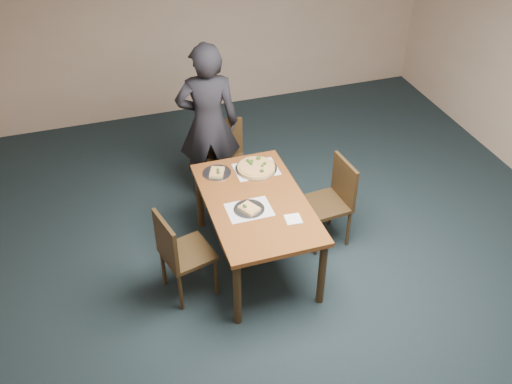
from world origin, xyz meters
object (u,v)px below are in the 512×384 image
object	(u,v)px
chair_left	(179,251)
diner	(208,124)
dining_table	(256,208)
pizza_pan	(256,167)
slice_plate_near	(249,209)
slice_plate_far	(217,172)
chair_far	(226,156)
chair_right	(333,197)

from	to	relation	value
chair_left	diner	distance (m)	1.60
dining_table	pizza_pan	size ratio (longest dim) A/B	3.63
chair_left	diner	xyz separation A→B (m)	(0.64, 1.41, 0.39)
chair_left	diner	size ratio (longest dim) A/B	0.50
chair_left	pizza_pan	bearing A→B (deg)	-68.28
slice_plate_near	slice_plate_far	xyz separation A→B (m)	(-0.13, 0.63, -0.00)
chair_left	slice_plate_near	xyz separation A→B (m)	(0.68, 0.09, 0.25)
dining_table	chair_far	xyz separation A→B (m)	(0.02, 1.15, -0.14)
slice_plate_near	dining_table	bearing A→B (deg)	46.66
chair_right	pizza_pan	xyz separation A→B (m)	(-0.68, 0.38, 0.26)
chair_far	slice_plate_near	world-z (taller)	chair_far
slice_plate_near	chair_far	bearing A→B (deg)	84.59
chair_far	diner	world-z (taller)	diner
chair_right	pizza_pan	size ratio (longest dim) A/B	2.20
dining_table	slice_plate_far	distance (m)	0.59
dining_table	slice_plate_far	size ratio (longest dim) A/B	5.36
chair_right	dining_table	bearing A→B (deg)	-88.24
dining_table	chair_left	bearing A→B (deg)	-165.85
slice_plate_far	chair_far	bearing A→B (deg)	68.08
diner	pizza_pan	bearing A→B (deg)	122.07
chair_left	chair_right	distance (m)	1.64
dining_table	pizza_pan	xyz separation A→B (m)	(0.16, 0.48, 0.11)
dining_table	slice_plate_near	world-z (taller)	slice_plate_near
chair_left	chair_right	size ratio (longest dim) A/B	1.00
dining_table	slice_plate_far	world-z (taller)	slice_plate_far
pizza_pan	slice_plate_far	distance (m)	0.39
chair_left	slice_plate_near	world-z (taller)	chair_left
chair_right	diner	xyz separation A→B (m)	(-0.97, 1.12, 0.39)
chair_right	slice_plate_near	size ratio (longest dim) A/B	3.25
chair_right	chair_left	bearing A→B (deg)	-84.71
chair_right	diner	world-z (taller)	diner
chair_left	chair_far	bearing A→B (deg)	-44.81
diner	chair_far	bearing A→B (deg)	165.11
dining_table	slice_plate_far	xyz separation A→B (m)	(-0.23, 0.53, 0.10)
chair_far	pizza_pan	distance (m)	0.73
chair_left	slice_plate_near	bearing A→B (deg)	-96.66
diner	slice_plate_near	world-z (taller)	diner
chair_far	diner	bearing A→B (deg)	161.13
chair_left	slice_plate_far	size ratio (longest dim) A/B	3.25
chair_left	pizza_pan	xyz separation A→B (m)	(0.93, 0.68, 0.26)
chair_left	slice_plate_far	world-z (taller)	chair_left
chair_right	slice_plate_near	bearing A→B (deg)	-82.66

